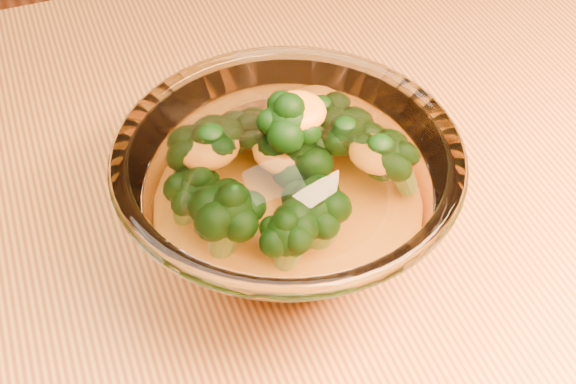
# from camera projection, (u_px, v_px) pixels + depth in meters

# --- Properties ---
(glass_bowl) EXTENTS (0.22, 0.22, 0.10)m
(glass_bowl) POSITION_uv_depth(u_px,v_px,m) (288.00, 197.00, 0.51)
(glass_bowl) COLOR white
(glass_bowl) RESTS_ON table
(cheese_sauce) EXTENTS (0.13, 0.13, 0.04)m
(cheese_sauce) POSITION_uv_depth(u_px,v_px,m) (288.00, 219.00, 0.52)
(cheese_sauce) COLOR orange
(cheese_sauce) RESTS_ON glass_bowl
(broccoli_heap) EXTENTS (0.15, 0.13, 0.08)m
(broccoli_heap) POSITION_uv_depth(u_px,v_px,m) (289.00, 169.00, 0.50)
(broccoli_heap) COLOR black
(broccoli_heap) RESTS_ON cheese_sauce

